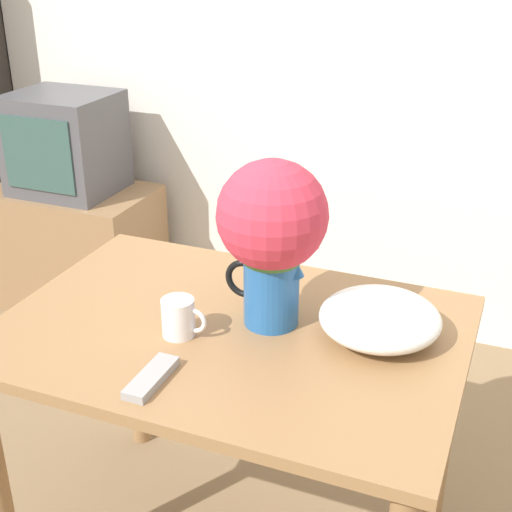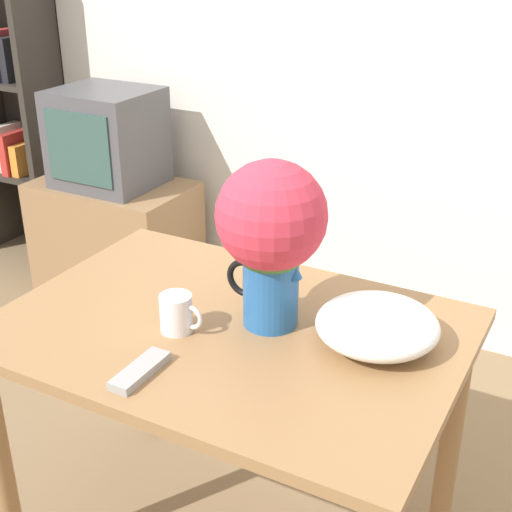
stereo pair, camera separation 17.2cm
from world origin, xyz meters
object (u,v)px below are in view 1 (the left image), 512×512
object	(u,v)px
white_bowl	(380,318)
flower_vase	(272,229)
tv_set	(65,143)
coffee_mug	(179,318)

from	to	relation	value
white_bowl	flower_vase	bearing A→B (deg)	-173.16
white_bowl	tv_set	distance (m)	1.93
coffee_mug	white_bowl	size ratio (longest dim) A/B	0.39
flower_vase	tv_set	xyz separation A→B (m)	(-1.37, 1.06, -0.22)
tv_set	white_bowl	bearing A→B (deg)	-32.09
coffee_mug	tv_set	world-z (taller)	tv_set
white_bowl	tv_set	bearing A→B (deg)	147.91
flower_vase	white_bowl	world-z (taller)	flower_vase
flower_vase	coffee_mug	xyz separation A→B (m)	(-0.18, -0.14, -0.20)
flower_vase	white_bowl	bearing A→B (deg)	6.84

